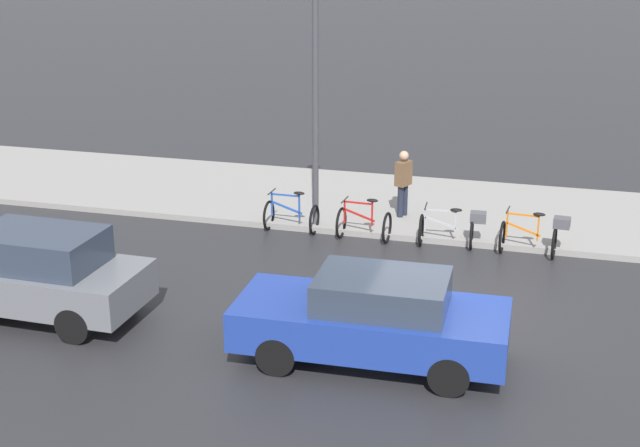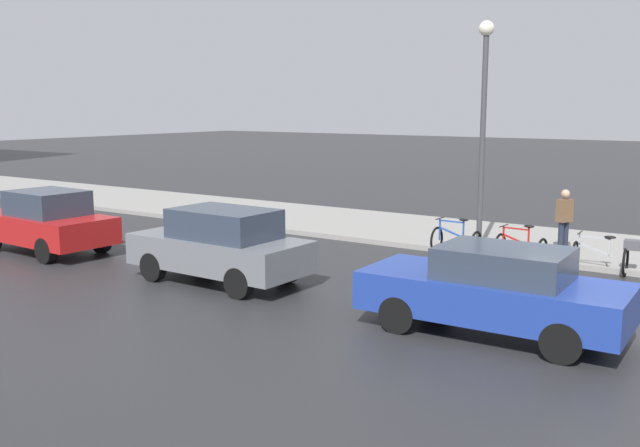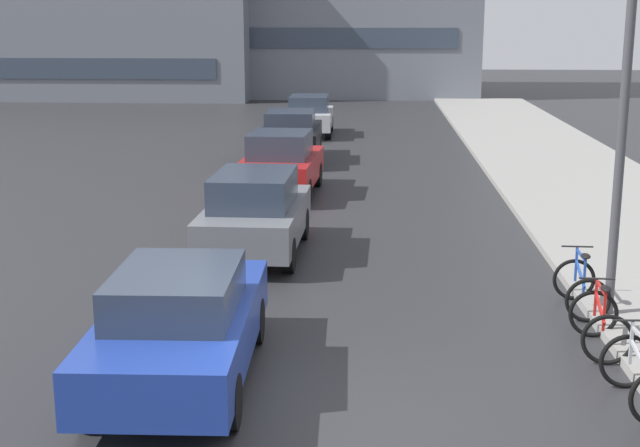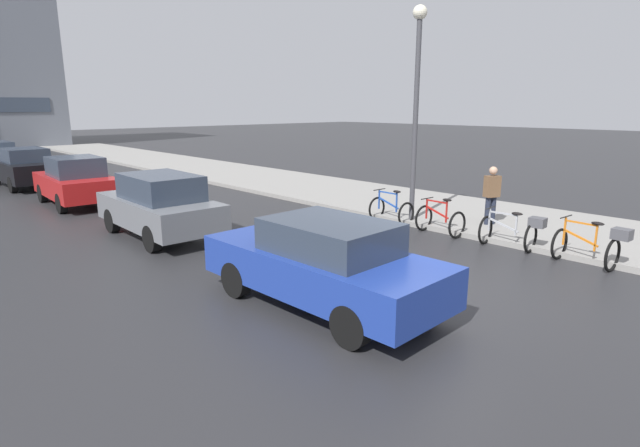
{
  "view_description": "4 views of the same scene",
  "coord_description": "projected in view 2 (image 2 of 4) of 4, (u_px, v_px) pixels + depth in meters",
  "views": [
    {
      "loc": [
        -14.89,
        -1.79,
        6.9
      ],
      "look_at": [
        -0.15,
        2.24,
        1.6
      ],
      "focal_mm": 50.0,
      "sensor_mm": 36.0,
      "label": 1
    },
    {
      "loc": [
        -13.35,
        -3.22,
        3.82
      ],
      "look_at": [
        -0.57,
        5.39,
        1.26
      ],
      "focal_mm": 40.0,
      "sensor_mm": 36.0,
      "label": 2
    },
    {
      "loc": [
        0.29,
        -9.64,
        4.52
      ],
      "look_at": [
        -0.48,
        3.0,
        1.57
      ],
      "focal_mm": 50.0,
      "sensor_mm": 36.0,
      "label": 3
    },
    {
      "loc": [
        -7.58,
        -4.9,
        3.31
      ],
      "look_at": [
        -0.78,
        2.32,
        0.96
      ],
      "focal_mm": 28.0,
      "sensor_mm": 36.0,
      "label": 4
    }
  ],
  "objects": [
    {
      "name": "car_grey",
      "position": [
        221.0,
        245.0,
        15.46
      ],
      "size": [
        1.86,
        4.08,
        1.63
      ],
      "color": "slate",
      "rests_on": "ground"
    },
    {
      "name": "ground_plane",
      "position": [
        576.0,
        312.0,
        13.33
      ],
      "size": [
        140.0,
        140.0,
        0.0
      ],
      "primitive_type": "plane",
      "color": "#28282B"
    },
    {
      "name": "sidewalk_kerb",
      "position": [
        315.0,
        219.0,
        23.73
      ],
      "size": [
        4.8,
        60.0,
        0.14
      ],
      "primitive_type": "cube",
      "color": "gray",
      "rests_on": "ground"
    },
    {
      "name": "car_red",
      "position": [
        46.0,
        222.0,
        18.66
      ],
      "size": [
        1.99,
        4.08,
        1.64
      ],
      "color": "#AD1919",
      "rests_on": "ground"
    },
    {
      "name": "pedestrian",
      "position": [
        564.0,
        219.0,
        18.11
      ],
      "size": [
        0.46,
        0.38,
        1.73
      ],
      "color": "#1E2333",
      "rests_on": "ground"
    },
    {
      "name": "streetlamp",
      "position": [
        484.0,
        108.0,
        17.79
      ],
      "size": [
        0.38,
        0.38,
        5.88
      ],
      "color": "#424247",
      "rests_on": "ground"
    },
    {
      "name": "bicycle_third",
      "position": [
        521.0,
        248.0,
        17.31
      ],
      "size": [
        0.77,
        1.16,
        0.99
      ],
      "color": "black",
      "rests_on": "ground"
    },
    {
      "name": "bicycle_second",
      "position": [
        607.0,
        254.0,
        16.24
      ],
      "size": [
        0.77,
        1.44,
        0.93
      ],
      "color": "black",
      "rests_on": "ground"
    },
    {
      "name": "bicycle_farthest",
      "position": [
        456.0,
        240.0,
        18.36
      ],
      "size": [
        0.72,
        1.18,
        0.98
      ],
      "color": "black",
      "rests_on": "ground"
    },
    {
      "name": "car_blue",
      "position": [
        495.0,
        290.0,
        11.93
      ],
      "size": [
        1.89,
        4.43,
        1.51
      ],
      "color": "navy",
      "rests_on": "ground"
    }
  ]
}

